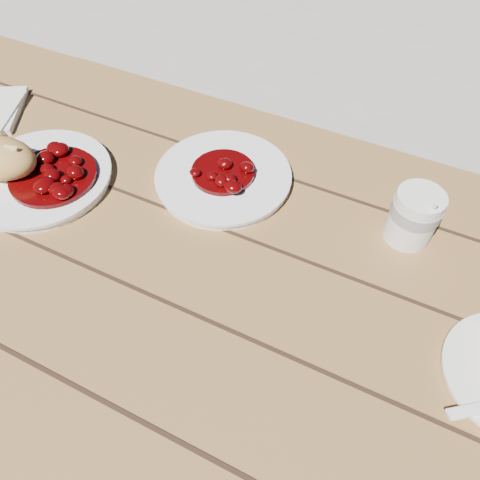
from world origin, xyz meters
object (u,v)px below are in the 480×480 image
at_px(coffee_cup, 414,216).
at_px(second_plate, 223,177).
at_px(main_plate, 41,178).
at_px(bread_roll, 0,158).
at_px(picnic_table, 185,308).

xyz_separation_m(coffee_cup, second_plate, (-0.33, -0.02, -0.04)).
relative_size(main_plate, bread_roll, 1.88).
relative_size(bread_roll, coffee_cup, 1.41).
bearing_deg(second_plate, main_plate, -153.59).
xyz_separation_m(picnic_table, main_plate, (-0.30, 0.04, 0.17)).
distance_m(main_plate, coffee_cup, 0.64).
bearing_deg(picnic_table, coffee_cup, 32.33).
bearing_deg(second_plate, coffee_cup, 2.99).
relative_size(main_plate, coffee_cup, 2.66).
height_order(main_plate, bread_roll, bread_roll).
bearing_deg(bread_roll, second_plate, 25.44).
bearing_deg(bread_roll, picnic_table, -2.85).
height_order(main_plate, second_plate, same).
distance_m(main_plate, second_plate, 0.33).
distance_m(main_plate, bread_roll, 0.07).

